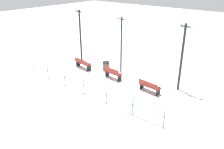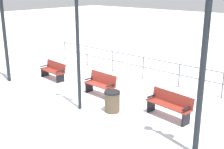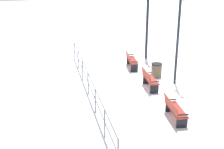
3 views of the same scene
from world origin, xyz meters
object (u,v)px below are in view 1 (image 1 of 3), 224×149
Objects in this scene: bench_nearest at (149,86)px; bench_second at (113,73)px; lamppost_far at (80,27)px; trash_bin at (106,66)px; lamppost_near at (183,49)px; lamppost_middle at (121,37)px; bench_third at (83,63)px.

bench_second is (0.09, 3.24, 0.05)m from bench_nearest.
lamppost_far is 4.43m from trash_bin.
bench_nearest is 3.24m from lamppost_near.
lamppost_middle is (-0.00, 4.95, -0.04)m from lamppost_near.
lamppost_middle is 2.77m from trash_bin.
lamppost_middle is (1.51, -2.86, 2.39)m from bench_third.
bench_nearest is at bearing -88.51° from bench_second.
bench_third is 0.38× the size of lamppost_far.
bench_second is at bearing -165.85° from lamppost_middle.
lamppost_middle is at bearing 17.20° from bench_second.
lamppost_near is at bearing -68.53° from bench_second.
bench_nearest is 1.07× the size of bench_second.
lamppost_far reaches higher than trash_bin.
lamppost_far is 5.99× the size of trash_bin.
lamppost_middle is (1.52, 0.38, 2.39)m from bench_second.
lamppost_middle is at bearing 71.00° from bench_nearest.
bench_second reaches higher than trash_bin.
bench_nearest is 8.74m from lamppost_far.
bench_nearest is 0.35× the size of lamppost_near.
bench_third is 2.25× the size of trash_bin.
lamppost_middle is 5.80× the size of trash_bin.
trash_bin is at bearing -56.38° from bench_third.
lamppost_near is 4.95m from lamppost_middle.
lamppost_near is 1.00× the size of lamppost_far.
trash_bin is at bearing 60.47° from bench_second.
lamppost_middle is 0.97× the size of lamppost_far.
bench_second reaches higher than bench_third.
bench_second is at bearing -122.59° from trash_bin.
bench_second is 0.33× the size of lamppost_near.
bench_third is 0.39× the size of lamppost_middle.
trash_bin is at bearing -99.64° from lamppost_far.
lamppost_far is at bearing 90.00° from lamppost_near.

